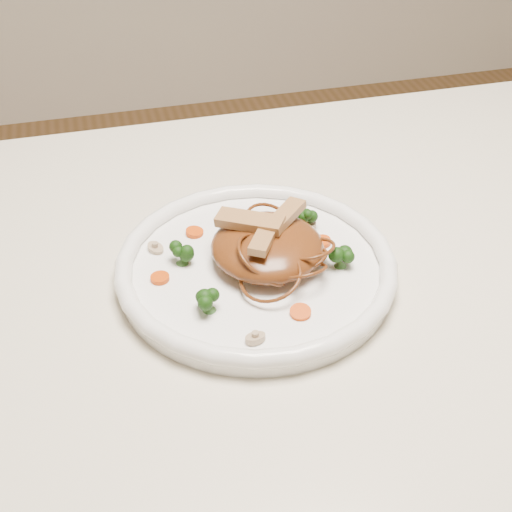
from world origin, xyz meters
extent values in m
cube|color=beige|center=(0.00, 0.00, 0.73)|extent=(1.20, 0.80, 0.04)
cylinder|color=white|center=(-0.10, 0.00, 0.76)|extent=(0.40, 0.40, 0.02)
ellipsoid|color=#5D2F11|center=(-0.09, 0.01, 0.79)|extent=(0.14, 0.14, 0.04)
cube|color=tan|center=(-0.06, 0.03, 0.81)|extent=(0.06, 0.06, 0.01)
cube|color=tan|center=(-0.10, 0.02, 0.81)|extent=(0.08, 0.06, 0.01)
cube|color=tan|center=(-0.09, -0.01, 0.81)|extent=(0.05, 0.06, 0.01)
cylinder|color=#D64B07|center=(-0.06, 0.07, 0.77)|extent=(0.02, 0.02, 0.00)
cylinder|color=#D64B07|center=(-0.21, 0.00, 0.77)|extent=(0.02, 0.02, 0.00)
cylinder|color=#D64B07|center=(-0.02, 0.02, 0.77)|extent=(0.03, 0.03, 0.00)
cylinder|color=#D64B07|center=(-0.15, 0.08, 0.77)|extent=(0.02, 0.02, 0.00)
cylinder|color=#D64B07|center=(-0.08, -0.09, 0.77)|extent=(0.03, 0.03, 0.00)
cylinder|color=#C2B391|center=(-0.13, -0.11, 0.77)|extent=(0.03, 0.03, 0.01)
cylinder|color=#C2B391|center=(-0.02, 0.06, 0.77)|extent=(0.03, 0.03, 0.01)
cylinder|color=#C2B391|center=(-0.20, 0.06, 0.77)|extent=(0.03, 0.03, 0.01)
cylinder|color=#C2B391|center=(-0.04, 0.07, 0.77)|extent=(0.03, 0.03, 0.01)
camera|label=1|loc=(-0.25, -0.58, 1.25)|focal=49.24mm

